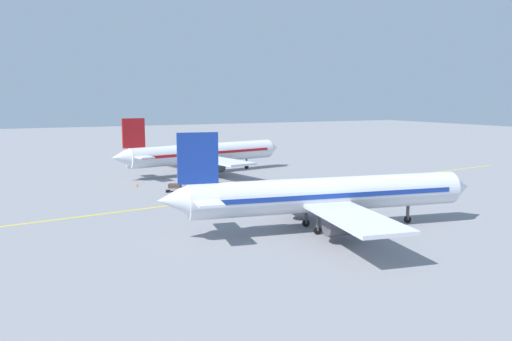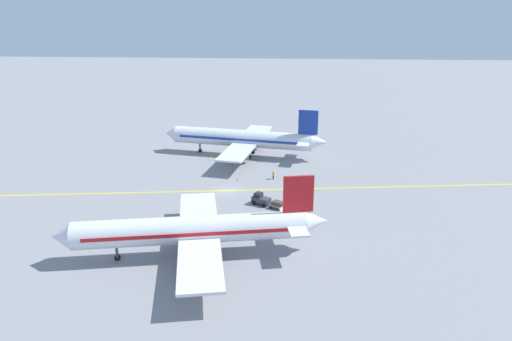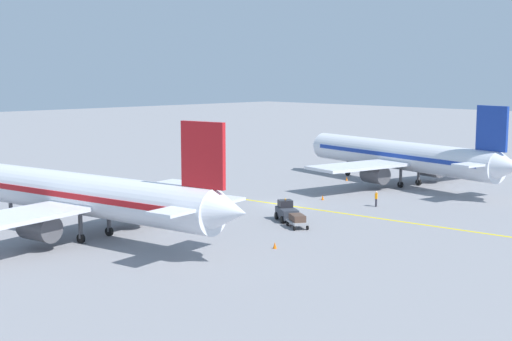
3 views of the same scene
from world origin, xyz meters
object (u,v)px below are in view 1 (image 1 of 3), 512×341
at_px(airplane_adjacent_stand, 326,195).
at_px(ground_crew_worker, 217,202).
at_px(airplane_at_gate, 203,154).
at_px(baggage_tug_dark, 197,186).
at_px(traffic_cone_mid_apron, 260,201).
at_px(traffic_cone_far_edge, 204,182).
at_px(baggage_cart_trailing, 175,187).
at_px(traffic_cone_by_wingtip, 137,185).
at_px(traffic_cone_near_nose, 366,216).

bearing_deg(airplane_adjacent_stand, ground_crew_worker, -155.02).
xyz_separation_m(airplane_at_gate, airplane_adjacent_stand, (44.25, -2.61, 0.00)).
height_order(baggage_tug_dark, traffic_cone_mid_apron, baggage_tug_dark).
relative_size(airplane_adjacent_stand, traffic_cone_far_edge, 64.41).
height_order(airplane_at_gate, traffic_cone_far_edge, airplane_at_gate).
bearing_deg(traffic_cone_far_edge, airplane_adjacent_stand, 2.38).
bearing_deg(baggage_tug_dark, airplane_at_gate, 156.80).
relative_size(baggage_tug_dark, baggage_cart_trailing, 1.13).
xyz_separation_m(airplane_at_gate, traffic_cone_mid_apron, (28.94, -2.67, -3.43)).
height_order(airplane_at_gate, traffic_cone_by_wingtip, airplane_at_gate).
distance_m(traffic_cone_near_nose, traffic_cone_mid_apron, 15.09).
bearing_deg(traffic_cone_far_edge, traffic_cone_by_wingtip, -100.39).
relative_size(traffic_cone_by_wingtip, traffic_cone_far_edge, 1.00).
xyz_separation_m(traffic_cone_mid_apron, traffic_cone_far_edge, (-17.99, -1.33, 0.00)).
relative_size(airplane_at_gate, traffic_cone_by_wingtip, 64.35).
distance_m(airplane_adjacent_stand, baggage_tug_dark, 27.11).
bearing_deg(ground_crew_worker, airplane_at_gate, 162.79).
bearing_deg(traffic_cone_far_edge, ground_crew_worker, -15.53).
relative_size(baggage_cart_trailing, traffic_cone_mid_apron, 5.37).
bearing_deg(baggage_tug_dark, airplane_adjacent_stand, 10.68).
bearing_deg(airplane_at_gate, ground_crew_worker, -17.21).
height_order(baggage_cart_trailing, ground_crew_worker, ground_crew_worker).
distance_m(baggage_cart_trailing, traffic_cone_near_nose, 30.08).
bearing_deg(traffic_cone_mid_apron, traffic_cone_by_wingtip, -149.27).
xyz_separation_m(ground_crew_worker, traffic_cone_by_wingtip, (-20.93, -5.23, -0.63)).
distance_m(baggage_tug_dark, traffic_cone_by_wingtip, 11.15).
height_order(traffic_cone_near_nose, traffic_cone_far_edge, same).
distance_m(airplane_adjacent_stand, ground_crew_worker, 16.03).
xyz_separation_m(baggage_cart_trailing, traffic_cone_mid_apron, (12.80, 7.82, -0.49)).
relative_size(airplane_adjacent_stand, ground_crew_worker, 21.09).
relative_size(traffic_cone_near_nose, traffic_cone_by_wingtip, 1.00).
bearing_deg(traffic_cone_near_nose, ground_crew_worker, -131.79).
bearing_deg(traffic_cone_by_wingtip, traffic_cone_far_edge, 79.61).
relative_size(ground_crew_worker, traffic_cone_near_nose, 3.05).
height_order(baggage_tug_dark, traffic_cone_by_wingtip, baggage_tug_dark).
distance_m(airplane_at_gate, traffic_cone_by_wingtip, 17.43).
xyz_separation_m(airplane_adjacent_stand, traffic_cone_near_nose, (-2.02, 7.08, -3.43)).
height_order(ground_crew_worker, traffic_cone_near_nose, ground_crew_worker).
bearing_deg(airplane_adjacent_stand, baggage_cart_trailing, -164.35).
distance_m(traffic_cone_near_nose, traffic_cone_by_wingtip, 38.25).
height_order(traffic_cone_near_nose, traffic_cone_by_wingtip, same).
distance_m(airplane_adjacent_stand, traffic_cone_far_edge, 33.51).
xyz_separation_m(traffic_cone_near_nose, traffic_cone_far_edge, (-31.28, -8.47, 0.00)).
relative_size(baggage_tug_dark, traffic_cone_mid_apron, 6.09).
bearing_deg(airplane_adjacent_stand, traffic_cone_by_wingtip, -161.34).
distance_m(airplane_at_gate, traffic_cone_near_nose, 42.61).
bearing_deg(traffic_cone_near_nose, airplane_at_gate, -173.96).
relative_size(traffic_cone_near_nose, traffic_cone_mid_apron, 1.00).
relative_size(airplane_at_gate, traffic_cone_far_edge, 64.35).
bearing_deg(traffic_cone_near_nose, airplane_adjacent_stand, -74.09).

